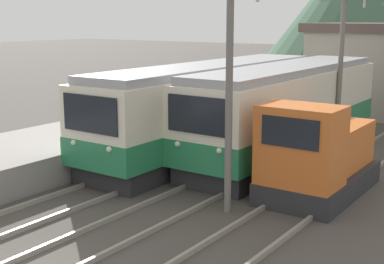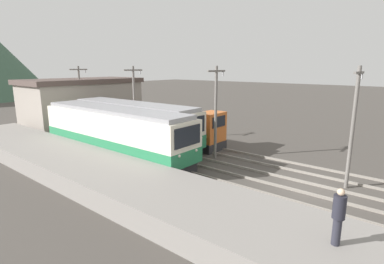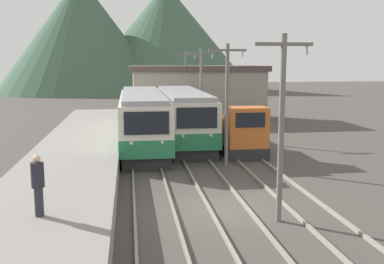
{
  "view_description": "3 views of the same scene",
  "coord_description": "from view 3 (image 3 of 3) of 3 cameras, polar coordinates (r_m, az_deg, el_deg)",
  "views": [
    {
      "loc": [
        9.13,
        -5.29,
        5.38
      ],
      "look_at": [
        -0.23,
        8.11,
        1.91
      ],
      "focal_mm": 50.0,
      "sensor_mm": 36.0,
      "label": 1
    },
    {
      "loc": [
        -15.4,
        -4.64,
        6.45
      ],
      "look_at": [
        1.07,
        8.73,
        1.79
      ],
      "focal_mm": 28.0,
      "sensor_mm": 36.0,
      "label": 2
    },
    {
      "loc": [
        -3.43,
        -16.12,
        5.61
      ],
      "look_at": [
        0.04,
        8.58,
        1.64
      ],
      "focal_mm": 42.0,
      "sensor_mm": 36.0,
      "label": 3
    }
  ],
  "objects": [
    {
      "name": "platform_left",
      "position": [
        17.13,
        -17.28,
        -8.63
      ],
      "size": [
        4.5,
        54.0,
        1.05
      ],
      "primitive_type": "cube",
      "color": "gray",
      "rests_on": "ground"
    },
    {
      "name": "mountain_backdrop",
      "position": [
        87.13,
        -7.87,
        11.99
      ],
      "size": [
        47.94,
        37.0,
        20.53
      ],
      "color": "#3D5B47",
      "rests_on": "ground"
    },
    {
      "name": "catenary_mast_distant",
      "position": [
        40.88,
        -0.76,
        6.18
      ],
      "size": [
        2.0,
        0.2,
        6.5
      ],
      "color": "slate",
      "rests_on": "ground"
    },
    {
      "name": "track_right",
      "position": [
        18.29,
        13.85,
        -8.85
      ],
      "size": [
        1.54,
        60.0,
        0.14
      ],
      "color": "gray",
      "rests_on": "ground"
    },
    {
      "name": "catenary_mast_near",
      "position": [
        15.6,
        11.33,
        1.34
      ],
      "size": [
        2.0,
        0.2,
        6.5
      ],
      "color": "slate",
      "rests_on": "ground"
    },
    {
      "name": "shunting_locomotive",
      "position": [
        27.24,
        6.21,
        -0.31
      ],
      "size": [
        2.4,
        4.76,
        3.0
      ],
      "color": "#28282B",
      "rests_on": "ground"
    },
    {
      "name": "catenary_mast_mid",
      "position": [
        23.87,
        4.48,
        4.11
      ],
      "size": [
        2.0,
        0.2,
        6.5
      ],
      "color": "slate",
      "rests_on": "ground"
    },
    {
      "name": "commuter_train_center",
      "position": [
        30.79,
        -1.15,
        1.7
      ],
      "size": [
        2.84,
        12.88,
        3.59
      ],
      "color": "#28282B",
      "rests_on": "ground"
    },
    {
      "name": "track_center",
      "position": [
        17.43,
        4.52,
        -9.51
      ],
      "size": [
        1.54,
        60.0,
        0.14
      ],
      "color": "gray",
      "rests_on": "ground"
    },
    {
      "name": "person_on_platform",
      "position": [
        14.0,
        -18.98,
        -6.14
      ],
      "size": [
        0.38,
        0.38,
        1.85
      ],
      "color": "#282833",
      "rests_on": "platform_left"
    },
    {
      "name": "ground_plane",
      "position": [
        17.41,
        3.87,
        -9.76
      ],
      "size": [
        200.0,
        200.0,
        0.0
      ],
      "primitive_type": "plane",
      "color": "#47423D"
    },
    {
      "name": "station_building",
      "position": [
        42.71,
        0.64,
        4.99
      ],
      "size": [
        12.6,
        6.3,
        5.14
      ],
      "color": "gray",
      "rests_on": "ground"
    },
    {
      "name": "track_left",
      "position": [
        17.06,
        -4.84,
        -9.92
      ],
      "size": [
        1.54,
        60.0,
        0.14
      ],
      "color": "gray",
      "rests_on": "ground"
    },
    {
      "name": "catenary_mast_far",
      "position": [
        32.34,
        1.17,
        5.42
      ],
      "size": [
        2.0,
        0.2,
        6.5
      ],
      "color": "slate",
      "rests_on": "ground"
    },
    {
      "name": "commuter_train_left",
      "position": [
        29.35,
        -6.3,
        1.29
      ],
      "size": [
        2.84,
        13.9,
        3.6
      ],
      "color": "#28282B",
      "rests_on": "ground"
    }
  ]
}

